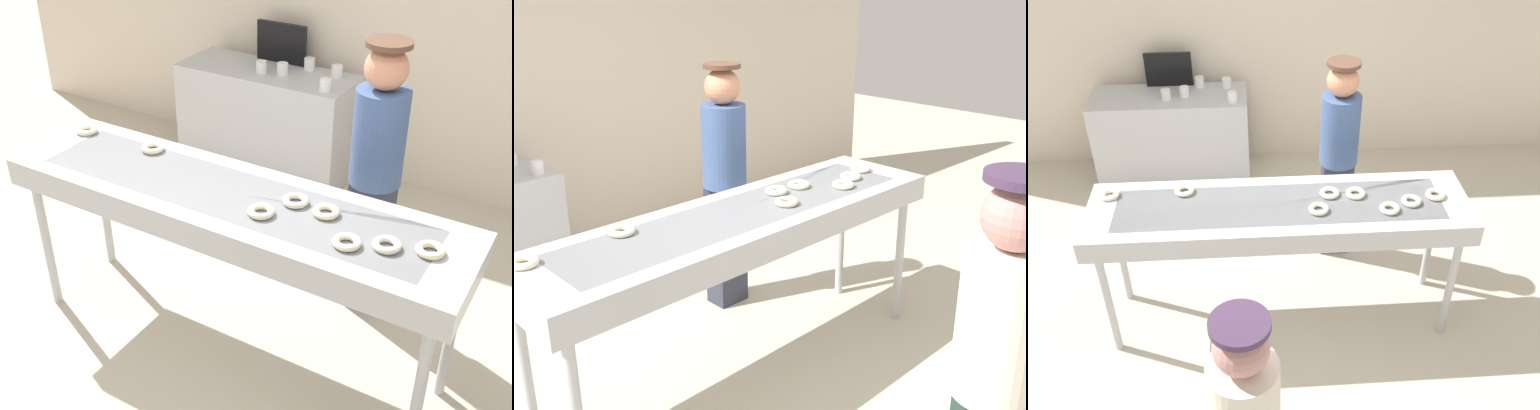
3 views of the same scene
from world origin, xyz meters
The scene contains 14 objects.
ground_plane centered at (0.00, 0.00, 0.00)m, with size 16.00×16.00×0.00m, color beige.
back_wall centered at (0.00, 2.45, 1.46)m, with size 8.00×0.12×2.91m, color beige.
fryer_conveyor centered at (0.00, 0.00, 0.95)m, with size 2.55×0.67×1.03m.
sugar_donut_0 centered at (-0.64, 0.18, 1.05)m, with size 0.13×0.13×0.03m, color #F1EFCB.
sugar_donut_1 centered at (-1.14, 0.17, 1.05)m, with size 0.13×0.13×0.03m, color #F8EFCC.
sugar_donut_2 centered at (1.06, 0.02, 1.05)m, with size 0.13×0.13×0.03m, color #FCEDC4.
sugar_donut_3 centered at (0.52, 0.07, 1.05)m, with size 0.13×0.13×0.03m, color #FEF1CA.
sugar_donut_4 centered at (0.88, -0.04, 1.05)m, with size 0.13×0.13×0.03m, color white.
sugar_donut_5 centered at (0.35, 0.09, 1.05)m, with size 0.13×0.13×0.03m, color white.
sugar_donut_6 centered at (0.71, -0.12, 1.05)m, with size 0.13×0.13×0.03m, color #FBF2CD.
sugar_donut_7 centered at (0.25, -0.09, 1.05)m, with size 0.13×0.13×0.03m, color #F3E7C4.
worker_baker centered at (0.51, 0.75, 0.96)m, with size 0.30×0.30×1.71m.
customer_waiting centered at (-0.25, -1.60, 0.93)m, with size 0.30×0.30×1.66m.
paper_cup_0 centered at (-0.33, 1.83, 0.96)m, with size 0.09×0.09×0.10m, color white.
Camera 2 is at (-2.09, -2.36, 2.23)m, focal length 43.52 mm.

